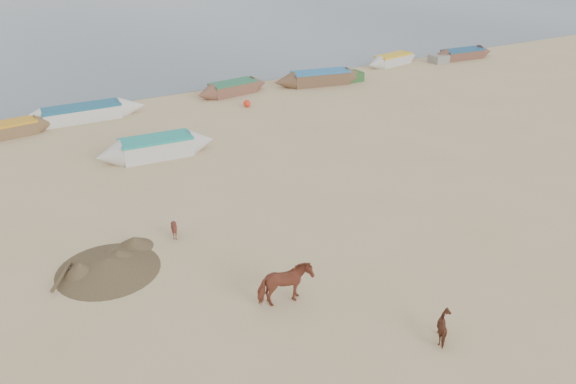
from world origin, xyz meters
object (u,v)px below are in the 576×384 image
object	(u,v)px
near_canoe	(157,147)
calf_right	(446,328)
cow_adult	(285,285)
calf_front	(174,229)

from	to	relation	value
near_canoe	calf_right	bearing A→B (deg)	-76.74
cow_adult	near_canoe	bearing A→B (deg)	5.62
cow_adult	calf_right	size ratio (longest dim) A/B	2.06
calf_front	near_canoe	bearing A→B (deg)	134.25
near_canoe	calf_front	bearing A→B (deg)	-99.69
cow_adult	calf_front	distance (m)	5.58
calf_front	near_canoe	size ratio (longest dim) A/B	0.13
near_canoe	cow_adult	bearing A→B (deg)	-87.37
cow_adult	calf_right	xyz separation A→B (m)	(3.06, -3.63, -0.29)
calf_front	near_canoe	xyz separation A→B (m)	(1.88, 7.79, 0.12)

